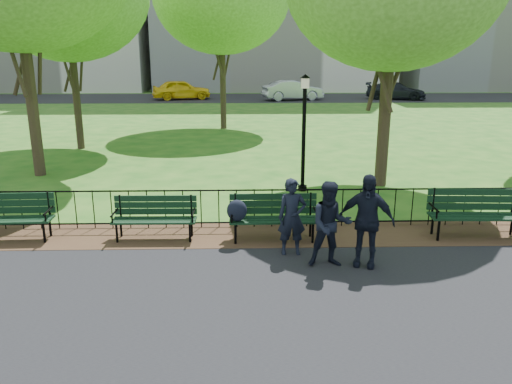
{
  "coord_description": "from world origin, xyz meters",
  "views": [
    {
      "loc": [
        -1.25,
        -8.73,
        3.86
      ],
      "look_at": [
        -0.97,
        1.5,
        0.98
      ],
      "focal_mm": 35.0,
      "sensor_mm": 36.0,
      "label": 1
    }
  ],
  "objects_px": {
    "park_bench_left_a": "(155,213)",
    "person_right": "(366,220)",
    "person_mid": "(331,225)",
    "sedan_dark": "(396,91)",
    "park_bench_right_a": "(476,208)",
    "park_bench_left_b": "(7,212)",
    "lamppost": "(304,129)",
    "park_bench_main": "(258,211)",
    "person_left": "(292,217)",
    "sedan_silver": "(293,90)",
    "taxi": "(181,90)"
  },
  "relations": [
    {
      "from": "park_bench_right_a",
      "to": "sedan_silver",
      "type": "height_order",
      "value": "sedan_silver"
    },
    {
      "from": "person_right",
      "to": "sedan_dark",
      "type": "xyz_separation_m",
      "value": [
        10.55,
        33.4,
        -0.17
      ]
    },
    {
      "from": "taxi",
      "to": "sedan_dark",
      "type": "xyz_separation_m",
      "value": [
        17.87,
        -0.39,
        -0.11
      ]
    },
    {
      "from": "park_bench_left_a",
      "to": "taxi",
      "type": "xyz_separation_m",
      "value": [
        -3.21,
        32.26,
        0.26
      ]
    },
    {
      "from": "park_bench_main",
      "to": "lamppost",
      "type": "bearing_deg",
      "value": 70.19
    },
    {
      "from": "park_bench_left_a",
      "to": "person_mid",
      "type": "distance_m",
      "value": 3.8
    },
    {
      "from": "person_left",
      "to": "person_mid",
      "type": "height_order",
      "value": "person_mid"
    },
    {
      "from": "park_bench_main",
      "to": "park_bench_right_a",
      "type": "bearing_deg",
      "value": 1.27
    },
    {
      "from": "sedan_silver",
      "to": "person_left",
      "type": "bearing_deg",
      "value": 161.22
    },
    {
      "from": "park_bench_left_b",
      "to": "sedan_silver",
      "type": "distance_m",
      "value": 32.64
    },
    {
      "from": "person_left",
      "to": "person_right",
      "type": "height_order",
      "value": "person_right"
    },
    {
      "from": "park_bench_main",
      "to": "person_left",
      "type": "height_order",
      "value": "person_left"
    },
    {
      "from": "sedan_silver",
      "to": "park_bench_left_a",
      "type": "bearing_deg",
      "value": 156.01
    },
    {
      "from": "person_mid",
      "to": "taxi",
      "type": "relative_size",
      "value": 0.34
    },
    {
      "from": "sedan_dark",
      "to": "person_right",
      "type": "bearing_deg",
      "value": -178.29
    },
    {
      "from": "park_bench_right_a",
      "to": "taxi",
      "type": "distance_m",
      "value": 33.86
    },
    {
      "from": "park_bench_right_a",
      "to": "person_left",
      "type": "relative_size",
      "value": 1.32
    },
    {
      "from": "person_left",
      "to": "park_bench_right_a",
      "type": "bearing_deg",
      "value": 9.35
    },
    {
      "from": "lamppost",
      "to": "person_mid",
      "type": "relative_size",
      "value": 2.03
    },
    {
      "from": "park_bench_left_b",
      "to": "lamppost",
      "type": "relative_size",
      "value": 0.58
    },
    {
      "from": "park_bench_right_a",
      "to": "person_left",
      "type": "bearing_deg",
      "value": -165.28
    },
    {
      "from": "lamppost",
      "to": "person_mid",
      "type": "distance_m",
      "value": 5.36
    },
    {
      "from": "sedan_dark",
      "to": "park_bench_right_a",
      "type": "bearing_deg",
      "value": -174.53
    },
    {
      "from": "park_bench_left_b",
      "to": "lamppost",
      "type": "xyz_separation_m",
      "value": [
        6.68,
        3.7,
        1.18
      ]
    },
    {
      "from": "person_mid",
      "to": "person_right",
      "type": "relative_size",
      "value": 0.92
    },
    {
      "from": "person_mid",
      "to": "sedan_silver",
      "type": "bearing_deg",
      "value": 84.62
    },
    {
      "from": "park_bench_main",
      "to": "park_bench_left_b",
      "type": "distance_m",
      "value": 5.29
    },
    {
      "from": "park_bench_right_a",
      "to": "taxi",
      "type": "bearing_deg",
      "value": 109.79
    },
    {
      "from": "park_bench_left_a",
      "to": "park_bench_right_a",
      "type": "height_order",
      "value": "park_bench_right_a"
    },
    {
      "from": "park_bench_left_b",
      "to": "lamppost",
      "type": "bearing_deg",
      "value": 26.93
    },
    {
      "from": "park_bench_left_b",
      "to": "taxi",
      "type": "relative_size",
      "value": 0.4
    },
    {
      "from": "park_bench_main",
      "to": "park_bench_right_a",
      "type": "relative_size",
      "value": 0.95
    },
    {
      "from": "person_left",
      "to": "taxi",
      "type": "height_order",
      "value": "taxi"
    },
    {
      "from": "lamppost",
      "to": "person_right",
      "type": "relative_size",
      "value": 1.87
    },
    {
      "from": "park_bench_left_b",
      "to": "park_bench_right_a",
      "type": "relative_size",
      "value": 0.95
    },
    {
      "from": "sedan_silver",
      "to": "sedan_dark",
      "type": "relative_size",
      "value": 1.01
    },
    {
      "from": "park_bench_left_a",
      "to": "person_left",
      "type": "distance_m",
      "value": 2.98
    },
    {
      "from": "park_bench_main",
      "to": "person_left",
      "type": "bearing_deg",
      "value": -49.84
    },
    {
      "from": "lamppost",
      "to": "person_right",
      "type": "height_order",
      "value": "lamppost"
    },
    {
      "from": "park_bench_left_b",
      "to": "sedan_dark",
      "type": "height_order",
      "value": "sedan_dark"
    },
    {
      "from": "taxi",
      "to": "park_bench_main",
      "type": "bearing_deg",
      "value": 174.71
    },
    {
      "from": "park_bench_left_a",
      "to": "person_right",
      "type": "distance_m",
      "value": 4.4
    },
    {
      "from": "park_bench_left_a",
      "to": "park_bench_left_b",
      "type": "xyz_separation_m",
      "value": [
        -3.1,
        0.03,
        0.04
      ]
    },
    {
      "from": "park_bench_left_b",
      "to": "person_left",
      "type": "xyz_separation_m",
      "value": [
        5.92,
        -0.98,
        0.16
      ]
    },
    {
      "from": "park_bench_left_b",
      "to": "person_mid",
      "type": "bearing_deg",
      "value": -15.5
    },
    {
      "from": "person_left",
      "to": "taxi",
      "type": "relative_size",
      "value": 0.32
    },
    {
      "from": "park_bench_right_a",
      "to": "lamppost",
      "type": "height_order",
      "value": "lamppost"
    },
    {
      "from": "park_bench_left_a",
      "to": "park_bench_right_a",
      "type": "xyz_separation_m",
      "value": [
        6.84,
        -0.07,
        0.07
      ]
    },
    {
      "from": "park_bench_main",
      "to": "person_right",
      "type": "bearing_deg",
      "value": -34.64
    },
    {
      "from": "park_bench_left_a",
      "to": "sedan_silver",
      "type": "distance_m",
      "value": 31.95
    }
  ]
}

